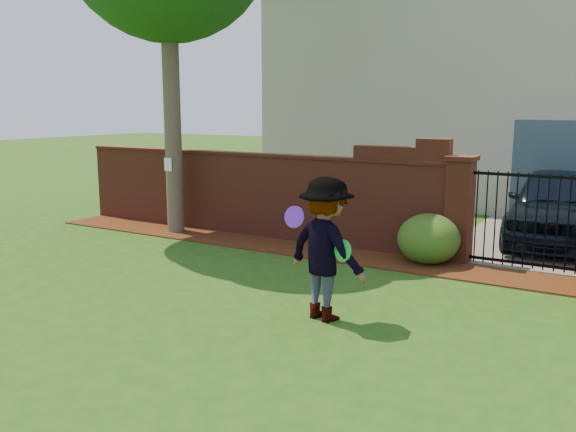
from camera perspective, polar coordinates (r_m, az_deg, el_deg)
The scene contains 13 objects.
ground at distance 8.73m, azimuth -7.35°, elevation -7.98°, with size 80.00×80.00×0.01m, color #244C13.
mulch_bed at distance 11.88m, azimuth -1.02°, elevation -2.85°, with size 11.10×1.08×0.03m, color #3D1C0B.
brick_wall at distance 12.83m, azimuth -3.50°, elevation 2.26°, with size 8.70×0.31×2.16m.
pillar_left at distance 10.99m, azimuth 15.87°, elevation 0.67°, with size 0.50×0.50×1.88m.
iron_gate at distance 10.78m, azimuth 21.48°, elevation -0.39°, with size 1.78×0.03×1.60m.
driveway at distance 14.84m, azimuth 23.86°, elevation -1.12°, with size 3.20×8.00×0.01m, color slate.
house at distance 18.95m, azimuth 18.51°, elevation 11.14°, with size 12.40×6.40×6.30m.
car at distance 13.09m, azimuth 23.97°, elevation 0.76°, with size 1.77×4.40×1.50m, color black.
paper_notice at distance 13.13m, azimuth -11.25°, elevation 4.78°, with size 0.20×0.01×0.28m, color white.
shrub_left at distance 10.82m, azimuth 13.13°, elevation -2.11°, with size 1.09×1.09×0.89m, color #235018.
man at distance 7.72m, azimuth 3.39°, elevation -3.17°, with size 1.20×0.69×1.85m, color gray.
frisbee_purple at distance 7.77m, azimuth 0.62°, elevation -0.09°, with size 0.28×0.28×0.03m, color #6E22D5.
frisbee_green at distance 7.44m, azimuth 5.19°, elevation -3.27°, with size 0.27×0.27×0.03m, color green.
Camera 1 is at (5.16, -6.49, 2.73)m, focal length 37.71 mm.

